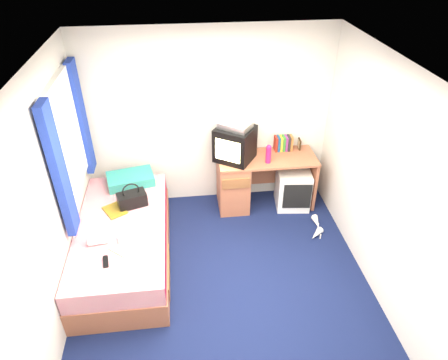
{
  "coord_description": "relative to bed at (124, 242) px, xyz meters",
  "views": [
    {
      "loc": [
        -0.36,
        -3.02,
        3.43
      ],
      "look_at": [
        0.08,
        0.7,
        0.92
      ],
      "focal_mm": 32.0,
      "sensor_mm": 36.0,
      "label": 1
    }
  ],
  "objects": [
    {
      "name": "ground",
      "position": [
        1.1,
        -0.52,
        -0.27
      ],
      "size": [
        3.4,
        3.4,
        0.0
      ],
      "primitive_type": "plane",
      "color": "#0C1438",
      "rests_on": "ground"
    },
    {
      "name": "room_shell",
      "position": [
        1.1,
        -0.52,
        1.18
      ],
      "size": [
        3.4,
        3.4,
        3.4
      ],
      "color": "white",
      "rests_on": "ground"
    },
    {
      "name": "bed",
      "position": [
        0.0,
        0.0,
        0.0
      ],
      "size": [
        1.01,
        2.0,
        0.54
      ],
      "color": "#AD6648",
      "rests_on": "ground"
    },
    {
      "name": "pillow",
      "position": [
        0.05,
        0.82,
        0.33
      ],
      "size": [
        0.64,
        0.48,
        0.12
      ],
      "primitive_type": "cube",
      "rotation": [
        0.0,
        0.0,
        0.21
      ],
      "color": "#1960A3",
      "rests_on": "bed"
    },
    {
      "name": "desk",
      "position": [
        1.57,
        0.92,
        0.14
      ],
      "size": [
        1.3,
        0.55,
        0.75
      ],
      "color": "#AD6648",
      "rests_on": "ground"
    },
    {
      "name": "storage_cube",
      "position": [
        2.22,
        0.83,
        0.01
      ],
      "size": [
        0.48,
        0.48,
        0.55
      ],
      "primitive_type": "cube",
      "rotation": [
        0.0,
        0.0,
        -0.11
      ],
      "color": "white",
      "rests_on": "ground"
    },
    {
      "name": "crt_tv",
      "position": [
        1.41,
        0.92,
        0.71
      ],
      "size": [
        0.6,
        0.6,
        0.45
      ],
      "rotation": [
        0.0,
        0.0,
        -0.58
      ],
      "color": "black",
      "rests_on": "desk"
    },
    {
      "name": "vcr",
      "position": [
        1.41,
        0.92,
        0.97
      ],
      "size": [
        0.47,
        0.45,
        0.07
      ],
      "primitive_type": "cube",
      "rotation": [
        0.0,
        0.0,
        -0.63
      ],
      "color": "silver",
      "rests_on": "crt_tv"
    },
    {
      "name": "book_row",
      "position": [
        2.1,
        1.08,
        0.58
      ],
      "size": [
        0.24,
        0.13,
        0.2
      ],
      "color": "maroon",
      "rests_on": "desk"
    },
    {
      "name": "picture_frame",
      "position": [
        2.32,
        1.09,
        0.55
      ],
      "size": [
        0.03,
        0.12,
        0.14
      ],
      "primitive_type": "cube",
      "rotation": [
        0.0,
        0.0,
        -0.06
      ],
      "color": "black",
      "rests_on": "desk"
    },
    {
      "name": "pink_water_bottle",
      "position": [
        1.83,
        0.78,
        0.59
      ],
      "size": [
        0.08,
        0.08,
        0.22
      ],
      "primitive_type": "cylinder",
      "rotation": [
        0.0,
        0.0,
        -0.18
      ],
      "color": "#CB1C5E",
      "rests_on": "desk"
    },
    {
      "name": "aerosol_can",
      "position": [
        1.68,
        0.98,
        0.56
      ],
      "size": [
        0.06,
        0.06,
        0.16
      ],
      "primitive_type": "cylinder",
      "rotation": [
        0.0,
        0.0,
        0.33
      ],
      "color": "white",
      "rests_on": "desk"
    },
    {
      "name": "handbag",
      "position": [
        0.11,
        0.34,
        0.36
      ],
      "size": [
        0.37,
        0.28,
        0.31
      ],
      "rotation": [
        0.0,
        0.0,
        0.31
      ],
      "color": "black",
      "rests_on": "bed"
    },
    {
      "name": "towel",
      "position": [
        0.18,
        -0.26,
        0.32
      ],
      "size": [
        0.34,
        0.31,
        0.09
      ],
      "primitive_type": "cube",
      "rotation": [
        0.0,
        0.0,
        -0.34
      ],
      "color": "white",
      "rests_on": "bed"
    },
    {
      "name": "magazine",
      "position": [
        -0.09,
        0.25,
        0.28
      ],
      "size": [
        0.32,
        0.35,
        0.01
      ],
      "primitive_type": "cube",
      "rotation": [
        0.0,
        0.0,
        0.53
      ],
      "color": "yellow",
      "rests_on": "bed"
    },
    {
      "name": "water_bottle",
      "position": [
        -0.2,
        -0.3,
        0.31
      ],
      "size": [
        0.21,
        0.09,
        0.07
      ],
      "primitive_type": "cylinder",
      "rotation": [
        0.0,
        1.57,
        0.1
      ],
      "color": "silver",
      "rests_on": "bed"
    },
    {
      "name": "colour_swatch_fan",
      "position": [
        0.01,
        -0.44,
        0.28
      ],
      "size": [
        0.21,
        0.19,
        0.01
      ],
      "primitive_type": "cube",
      "rotation": [
        0.0,
        0.0,
        -0.7
      ],
      "color": "yellow",
      "rests_on": "bed"
    },
    {
      "name": "remote_control",
      "position": [
        -0.09,
        -0.58,
        0.28
      ],
      "size": [
        0.08,
        0.17,
        0.02
      ],
      "primitive_type": "cube",
      "rotation": [
        0.0,
        0.0,
        0.17
      ],
      "color": "black",
      "rests_on": "bed"
    },
    {
      "name": "window_assembly",
      "position": [
        -0.45,
        0.38,
        1.15
      ],
      "size": [
        0.11,
        1.42,
        1.4
      ],
      "color": "silver",
      "rests_on": "room_shell"
    },
    {
      "name": "white_heels",
      "position": [
        2.39,
        0.23,
        -0.23
      ],
      "size": [
        0.24,
        0.45,
        0.09
      ],
      "color": "white",
      "rests_on": "ground"
    }
  ]
}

